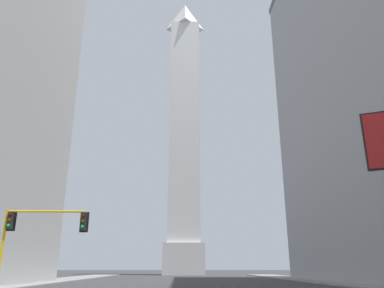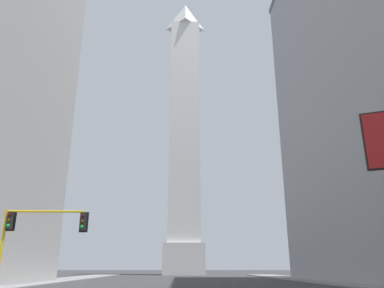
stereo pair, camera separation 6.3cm
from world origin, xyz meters
name	(u,v)px [view 1 (the left image)]	position (x,y,z in m)	size (l,w,h in m)	color
obelisk	(184,130)	(0.00, 78.32, 31.35)	(8.44, 8.44, 65.67)	silver
traffic_light_mid_left	(34,228)	(-10.42, 23.24, 3.92)	(5.53, 0.51, 5.13)	yellow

